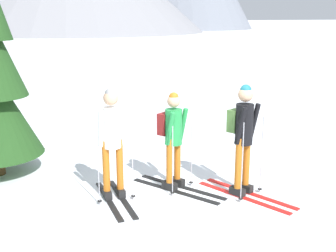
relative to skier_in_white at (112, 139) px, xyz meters
name	(u,v)px	position (x,y,z in m)	size (l,w,h in m)	color
ground_plane	(181,193)	(1.08, -0.22, -0.99)	(400.00, 400.00, 0.00)	white
skier_in_white	(112,139)	(0.00, 0.00, 0.00)	(0.61, 1.56, 1.79)	black
skier_in_green	(173,136)	(1.03, 0.05, -0.07)	(1.19, 1.62, 1.65)	black
skier_in_black	(243,133)	(1.99, -0.58, 0.04)	(1.01, 1.72, 1.82)	red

